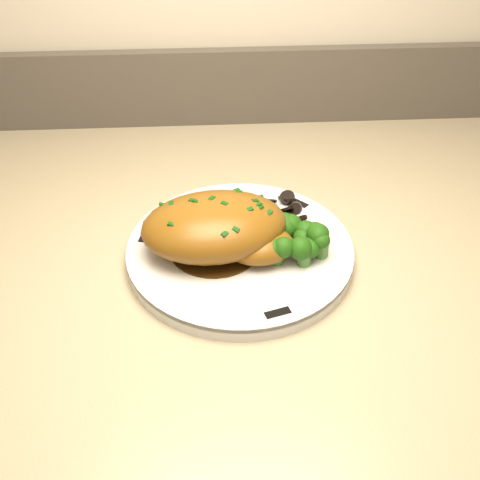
{
  "coord_description": "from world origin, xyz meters",
  "views": [
    {
      "loc": [
        -0.07,
        1.1,
        1.38
      ],
      "look_at": [
        -0.04,
        1.64,
        0.95
      ],
      "focal_mm": 45.0,
      "sensor_mm": 36.0,
      "label": 1
    }
  ],
  "objects": [
    {
      "name": "plate",
      "position": [
        -0.04,
        1.64,
        0.93
      ],
      "size": [
        0.3,
        0.3,
        0.02
      ],
      "primitive_type": "cylinder",
      "rotation": [
        0.0,
        0.0,
        0.13
      ],
      "color": "silver",
      "rests_on": "counter"
    },
    {
      "name": "counter",
      "position": [
        -0.25,
        1.67,
        0.46
      ],
      "size": [
        2.12,
        0.7,
        1.04
      ],
      "color": "brown",
      "rests_on": "ground"
    },
    {
      "name": "mushroom_pile",
      "position": [
        -0.0,
        1.71,
        0.94
      ],
      "size": [
        0.08,
        0.06,
        0.02
      ],
      "color": "black",
      "rests_on": "plate"
    },
    {
      "name": "chicken_breast",
      "position": [
        -0.06,
        1.64,
        0.97
      ],
      "size": [
        0.18,
        0.13,
        0.06
      ],
      "rotation": [
        0.0,
        0.0,
        0.11
      ],
      "color": "brown",
      "rests_on": "plate"
    },
    {
      "name": "rim_accent_2",
      "position": [
        -0.01,
        1.53,
        0.94
      ],
      "size": [
        0.03,
        0.02,
        0.0
      ],
      "primitive_type": "cube",
      "rotation": [
        0.0,
        0.0,
        6.57
      ],
      "color": "black",
      "rests_on": "plate"
    },
    {
      "name": "rim_accent_1",
      "position": [
        -0.15,
        1.67,
        0.94
      ],
      "size": [
        0.02,
        0.03,
        0.0
      ],
      "primitive_type": "cube",
      "rotation": [
        0.0,
        0.0,
        4.47
      ],
      "color": "black",
      "rests_on": "plate"
    },
    {
      "name": "broccoli_florets",
      "position": [
        0.02,
        1.63,
        0.96
      ],
      "size": [
        0.09,
        0.07,
        0.04
      ],
      "rotation": [
        0.0,
        0.0,
        -0.35
      ],
      "color": "#4B7D35",
      "rests_on": "plate"
    },
    {
      "name": "rim_accent_0",
      "position": [
        0.04,
        1.73,
        0.94
      ],
      "size": [
        0.03,
        0.03,
        0.0
      ],
      "primitive_type": "cube",
      "rotation": [
        0.0,
        0.0,
        2.38
      ],
      "color": "black",
      "rests_on": "plate"
    },
    {
      "name": "gravy_pool",
      "position": [
        -0.07,
        1.64,
        0.94
      ],
      "size": [
        0.11,
        0.11,
        0.0
      ],
      "primitive_type": "cylinder",
      "color": "#331F09",
      "rests_on": "plate"
    }
  ]
}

